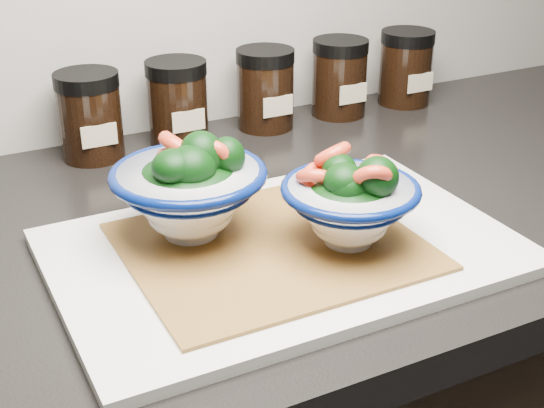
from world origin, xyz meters
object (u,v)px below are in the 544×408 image
cutting_board (284,250)px  spice_jar_e (406,67)px  bowl_left (190,188)px  bowl_right (350,202)px  spice_jar_d (339,77)px  spice_jar_c (265,89)px  spice_jar_b (178,102)px  spice_jar_a (90,116)px

cutting_board → spice_jar_e: size_ratio=3.98×
bowl_left → spice_jar_e: bearing=31.3°
spice_jar_e → bowl_right: bearing=-132.2°
spice_jar_d → spice_jar_c: bearing=180.0°
bowl_right → spice_jar_d: (0.22, 0.37, -0.00)m
bowl_left → spice_jar_e: (0.47, 0.28, -0.01)m
bowl_left → bowl_right: bearing=-33.5°
bowl_right → spice_jar_d: 0.43m
cutting_board → bowl_left: 0.11m
bowl_right → spice_jar_b: 0.37m
bowl_right → spice_jar_d: bearing=59.7°
bowl_left → spice_jar_c: bowl_left is taller
cutting_board → bowl_right: bowl_right is taller
bowl_right → bowl_left: bearing=146.5°
spice_jar_b → spice_jar_d: bearing=0.0°
cutting_board → spice_jar_e: bearing=41.0°
bowl_right → spice_jar_c: (0.09, 0.37, -0.00)m
spice_jar_b → spice_jar_c: bearing=0.0°
cutting_board → spice_jar_b: bearing=86.9°
spice_jar_d → spice_jar_a: bearing=180.0°
bowl_right → spice_jar_c: size_ratio=1.20×
cutting_board → spice_jar_c: size_ratio=3.98×
spice_jar_b → spice_jar_c: 0.13m
spice_jar_a → spice_jar_e: same height
bowl_right → spice_jar_a: bowl_right is taller
bowl_right → spice_jar_b: size_ratio=1.20×
bowl_right → spice_jar_e: bearing=47.8°
cutting_board → spice_jar_b: (0.02, 0.34, 0.05)m
bowl_left → spice_jar_d: bowl_left is taller
spice_jar_a → bowl_left: bearing=-84.9°
bowl_right → spice_jar_c: bowl_right is taller
spice_jar_b → spice_jar_c: same height
bowl_left → spice_jar_c: (0.22, 0.28, -0.01)m
cutting_board → spice_jar_d: size_ratio=3.98×
cutting_board → bowl_left: bearing=142.8°
cutting_board → spice_jar_d: 0.44m
spice_jar_c → spice_jar_b: bearing=180.0°
spice_jar_d → bowl_right: bearing=-120.3°
spice_jar_d → spice_jar_e: (0.12, 0.00, 0.00)m
spice_jar_a → spice_jar_d: same height
spice_jar_a → spice_jar_b: same height
spice_jar_d → spice_jar_e: size_ratio=1.00×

